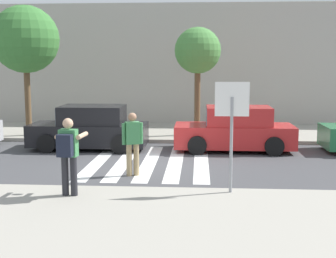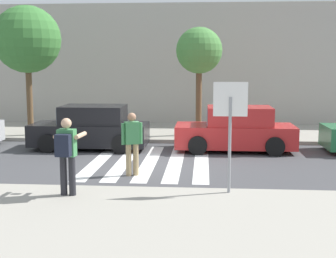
{
  "view_description": "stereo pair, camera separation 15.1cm",
  "coord_description": "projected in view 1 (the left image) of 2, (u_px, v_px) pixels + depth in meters",
  "views": [
    {
      "loc": [
        1.52,
        -13.92,
        3.07
      ],
      "look_at": [
        0.6,
        -0.2,
        1.1
      ],
      "focal_mm": 50.0,
      "sensor_mm": 36.0,
      "label": 1
    },
    {
      "loc": [
        1.67,
        -13.91,
        3.07
      ],
      "look_at": [
        0.6,
        -0.2,
        1.1
      ],
      "focal_mm": 50.0,
      "sensor_mm": 36.0,
      "label": 2
    }
  ],
  "objects": [
    {
      "name": "photographer_with_backpack",
      "position": [
        68.0,
        150.0,
        10.21
      ],
      "size": [
        0.62,
        0.87,
        1.72
      ],
      "color": "#232328",
      "rests_on": "sidewalk_near"
    },
    {
      "name": "stop_sign",
      "position": [
        232.0,
        113.0,
        10.38
      ],
      "size": [
        0.76,
        0.08,
        2.5
      ],
      "color": "gray",
      "rests_on": "sidewalk_near"
    },
    {
      "name": "crosswalk_stripe_0",
      "position": [
        99.0,
        161.0,
        14.59
      ],
      "size": [
        0.44,
        5.2,
        0.01
      ],
      "primitive_type": "cube",
      "color": "silver",
      "rests_on": "ground"
    },
    {
      "name": "building_facade_far",
      "position": [
        170.0,
        65.0,
        24.15
      ],
      "size": [
        56.0,
        4.0,
        5.83
      ],
      "primitive_type": "cube",
      "color": "#ADA89E",
      "rests_on": "ground"
    },
    {
      "name": "ground_plane",
      "position": [
        149.0,
        163.0,
        14.29
      ],
      "size": [
        120.0,
        120.0,
        0.0
      ],
      "primitive_type": "plane",
      "color": "#424244"
    },
    {
      "name": "street_tree_center",
      "position": [
        198.0,
        52.0,
        18.59
      ],
      "size": [
        1.84,
        1.84,
        4.32
      ],
      "color": "brown",
      "rests_on": "sidewalk_far"
    },
    {
      "name": "pedestrian_crossing",
      "position": [
        133.0,
        140.0,
        12.63
      ],
      "size": [
        0.55,
        0.36,
        1.72
      ],
      "color": "tan",
      "rests_on": "ground"
    },
    {
      "name": "crosswalk_stripe_2",
      "position": [
        150.0,
        162.0,
        14.48
      ],
      "size": [
        0.44,
        5.2,
        0.01
      ],
      "primitive_type": "cube",
      "color": "silver",
      "rests_on": "ground"
    },
    {
      "name": "street_tree_west",
      "position": [
        25.0,
        40.0,
        18.36
      ],
      "size": [
        2.65,
        2.65,
        5.15
      ],
      "color": "brown",
      "rests_on": "sidewalk_far"
    },
    {
      "name": "crosswalk_stripe_4",
      "position": [
        201.0,
        163.0,
        14.38
      ],
      "size": [
        0.44,
        5.2,
        0.01
      ],
      "primitive_type": "cube",
      "color": "silver",
      "rests_on": "ground"
    },
    {
      "name": "crosswalk_stripe_3",
      "position": [
        175.0,
        162.0,
        14.43
      ],
      "size": [
        0.44,
        5.2,
        0.01
      ],
      "primitive_type": "cube",
      "color": "silver",
      "rests_on": "ground"
    },
    {
      "name": "sidewalk_near",
      "position": [
        111.0,
        236.0,
        8.15
      ],
      "size": [
        60.0,
        6.0,
        0.14
      ],
      "primitive_type": "cube",
      "color": "#9E998C",
      "rests_on": "ground"
    },
    {
      "name": "sidewalk_far",
      "position": [
        164.0,
        132.0,
        20.2
      ],
      "size": [
        60.0,
        4.8,
        0.14
      ],
      "primitive_type": "cube",
      "color": "#9E998C",
      "rests_on": "ground"
    },
    {
      "name": "parked_car_red",
      "position": [
        235.0,
        130.0,
        16.27
      ],
      "size": [
        4.1,
        1.92,
        1.55
      ],
      "color": "red",
      "rests_on": "ground"
    },
    {
      "name": "crosswalk_stripe_1",
      "position": [
        124.0,
        162.0,
        14.54
      ],
      "size": [
        0.44,
        5.2,
        0.01
      ],
      "primitive_type": "cube",
      "color": "silver",
      "rests_on": "ground"
    },
    {
      "name": "parked_car_black",
      "position": [
        90.0,
        129.0,
        16.61
      ],
      "size": [
        4.1,
        1.92,
        1.55
      ],
      "color": "black",
      "rests_on": "ground"
    }
  ]
}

